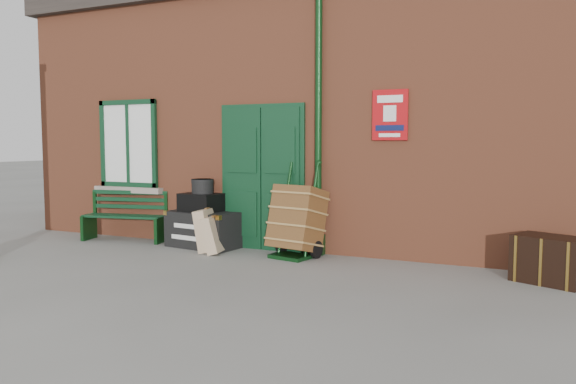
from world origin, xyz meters
The scene contains 10 objects.
ground centered at (0.00, 0.00, 0.00)m, with size 80.00×80.00×0.00m, color gray.
station_building centered at (0.00, 3.49, 2.16)m, with size 10.30×4.30×4.36m.
bench centered at (-2.79, 1.23, 0.44)m, with size 1.47×0.70×0.88m.
houdini_trunk centered at (-1.24, 1.25, 0.29)m, with size 1.15×0.63×0.57m, color black.
strongbox centered at (-1.29, 1.25, 0.72)m, with size 0.63×0.46×0.29m, color black.
hatbox centered at (-1.26, 1.25, 0.97)m, with size 0.34×0.34×0.23m, color black.
suitcase_back centered at (-1.00, 0.95, 0.33)m, with size 0.18×0.46×0.64m, color tan.
suitcase_front centered at (-0.82, 0.85, 0.29)m, with size 0.16×0.41×0.55m, color tan.
porter_trolley centered at (0.42, 1.17, 0.53)m, with size 0.80×0.84×1.38m.
dark_trunk centered at (3.78, 0.99, 0.28)m, with size 0.78×0.51×0.56m, color black.
Camera 1 is at (3.66, -6.28, 1.66)m, focal length 35.00 mm.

